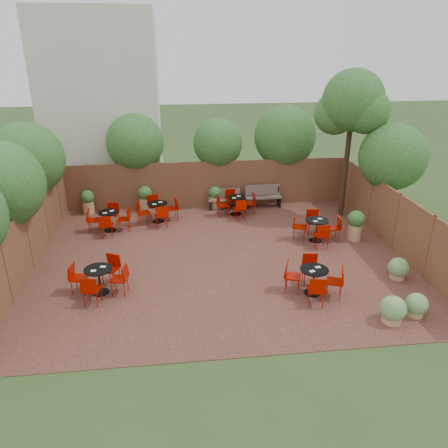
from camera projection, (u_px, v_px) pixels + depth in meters
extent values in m
plane|color=#354F23|center=(221.00, 258.00, 14.32)|extent=(80.00, 80.00, 0.00)
cube|color=#3A1B18|center=(221.00, 257.00, 14.31)|extent=(12.00, 10.00, 0.02)
cube|color=brown|center=(208.00, 184.00, 18.51)|extent=(12.00, 0.08, 2.00)
cube|color=brown|center=(28.00, 239.00, 13.28)|extent=(0.08, 10.00, 2.00)
cube|color=brown|center=(396.00, 222.00, 14.58)|extent=(0.08, 10.00, 2.00)
cube|color=beige|center=(103.00, 105.00, 19.61)|extent=(5.00, 4.00, 8.00)
sphere|color=#275C1D|center=(27.00, 159.00, 15.27)|extent=(2.63, 2.63, 2.63)
sphere|color=#275C1D|center=(135.00, 143.00, 18.16)|extent=(2.42, 2.42, 2.42)
sphere|color=#275C1D|center=(218.00, 143.00, 18.48)|extent=(2.12, 2.12, 2.12)
sphere|color=#275C1D|center=(285.00, 136.00, 18.92)|extent=(2.71, 2.71, 2.71)
sphere|color=#275C1D|center=(393.00, 157.00, 15.81)|extent=(2.47, 2.47, 2.47)
cylinder|color=black|center=(347.00, 157.00, 16.95)|extent=(0.22, 0.22, 4.85)
sphere|color=#275C1D|center=(353.00, 100.00, 16.10)|extent=(2.33, 2.33, 2.33)
sphere|color=#275C1D|center=(335.00, 113.00, 16.62)|extent=(1.63, 1.63, 1.63)
sphere|color=#275C1D|center=(367.00, 111.00, 15.91)|extent=(1.70, 1.70, 1.70)
cube|color=brown|center=(224.00, 200.00, 18.40)|extent=(1.38, 0.45, 0.05)
cube|color=brown|center=(224.00, 193.00, 18.47)|extent=(1.37, 0.14, 0.41)
cube|color=black|center=(210.00, 205.00, 18.41)|extent=(0.07, 0.41, 0.37)
cube|color=black|center=(239.00, 204.00, 18.55)|extent=(0.07, 0.41, 0.37)
cube|color=brown|center=(263.00, 197.00, 18.56)|extent=(1.56, 0.51, 0.05)
cube|color=brown|center=(263.00, 190.00, 18.64)|extent=(1.55, 0.16, 0.47)
cube|color=black|center=(247.00, 203.00, 18.58)|extent=(0.08, 0.47, 0.41)
cube|color=black|center=(279.00, 202.00, 18.73)|extent=(0.08, 0.47, 0.41)
cylinder|color=black|center=(158.00, 221.00, 17.18)|extent=(0.46, 0.46, 0.03)
cylinder|color=black|center=(158.00, 212.00, 17.03)|extent=(0.05, 0.05, 0.73)
cylinder|color=black|center=(157.00, 204.00, 16.89)|extent=(0.80, 0.80, 0.03)
cube|color=white|center=(160.00, 202.00, 16.97)|extent=(0.17, 0.14, 0.02)
cube|color=white|center=(154.00, 204.00, 16.75)|extent=(0.17, 0.14, 0.02)
cylinder|color=black|center=(101.00, 292.00, 12.26)|extent=(0.46, 0.46, 0.03)
cylinder|color=black|center=(100.00, 281.00, 12.11)|extent=(0.05, 0.05, 0.73)
cylinder|color=black|center=(98.00, 269.00, 11.97)|extent=(0.79, 0.79, 0.03)
cube|color=white|center=(103.00, 267.00, 12.05)|extent=(0.17, 0.14, 0.02)
cube|color=white|center=(93.00, 271.00, 11.84)|extent=(0.17, 0.14, 0.02)
cylinder|color=black|center=(315.00, 240.00, 15.51)|extent=(0.48, 0.48, 0.03)
cylinder|color=black|center=(316.00, 230.00, 15.36)|extent=(0.05, 0.05, 0.76)
cylinder|color=black|center=(317.00, 220.00, 15.21)|extent=(0.82, 0.82, 0.03)
cube|color=white|center=(320.00, 219.00, 15.29)|extent=(0.17, 0.14, 0.02)
cube|color=white|center=(315.00, 221.00, 15.07)|extent=(0.17, 0.14, 0.02)
cylinder|color=black|center=(312.00, 293.00, 12.23)|extent=(0.46, 0.46, 0.03)
cylinder|color=black|center=(313.00, 281.00, 12.09)|extent=(0.05, 0.05, 0.73)
cylinder|color=black|center=(314.00, 270.00, 11.94)|extent=(0.79, 0.79, 0.03)
cube|color=white|center=(318.00, 267.00, 12.02)|extent=(0.17, 0.14, 0.02)
cube|color=white|center=(312.00, 271.00, 11.81)|extent=(0.17, 0.14, 0.02)
cylinder|color=black|center=(110.00, 230.00, 16.35)|extent=(0.45, 0.45, 0.03)
cylinder|color=black|center=(109.00, 221.00, 16.21)|extent=(0.05, 0.05, 0.71)
cylinder|color=black|center=(108.00, 212.00, 16.07)|extent=(0.77, 0.77, 0.03)
cube|color=white|center=(112.00, 211.00, 16.15)|extent=(0.15, 0.12, 0.02)
cube|color=white|center=(105.00, 213.00, 15.94)|extent=(0.15, 0.12, 0.02)
cylinder|color=black|center=(236.00, 214.00, 17.90)|extent=(0.45, 0.45, 0.03)
cylinder|color=black|center=(236.00, 206.00, 17.76)|extent=(0.05, 0.05, 0.72)
cylinder|color=black|center=(236.00, 197.00, 17.62)|extent=(0.78, 0.78, 0.03)
cube|color=white|center=(239.00, 196.00, 17.70)|extent=(0.16, 0.12, 0.02)
cube|color=white|center=(234.00, 198.00, 17.48)|extent=(0.16, 0.12, 0.02)
cylinder|color=tan|center=(146.00, 204.00, 18.22)|extent=(0.49, 0.49, 0.56)
sphere|color=#275C1D|center=(145.00, 193.00, 18.02)|extent=(0.59, 0.59, 0.59)
cylinder|color=tan|center=(215.00, 202.00, 18.55)|extent=(0.43, 0.43, 0.50)
sphere|color=#275C1D|center=(215.00, 193.00, 18.38)|extent=(0.52, 0.52, 0.52)
cylinder|color=tan|center=(89.00, 208.00, 17.91)|extent=(0.46, 0.46, 0.53)
sphere|color=#275C1D|center=(87.00, 197.00, 17.73)|extent=(0.55, 0.55, 0.55)
cylinder|color=tan|center=(354.00, 232.00, 15.52)|extent=(0.50, 0.50, 0.57)
sphere|color=#275C1D|center=(356.00, 219.00, 15.32)|extent=(0.60, 0.60, 0.60)
cylinder|color=tan|center=(415.00, 312.00, 11.22)|extent=(0.42, 0.42, 0.19)
sphere|color=#5F924C|center=(417.00, 304.00, 11.12)|extent=(0.58, 0.58, 0.58)
cylinder|color=tan|center=(391.00, 318.00, 10.95)|extent=(0.48, 0.48, 0.22)
sphere|color=#5F924C|center=(393.00, 309.00, 10.84)|extent=(0.66, 0.66, 0.66)
cylinder|color=tan|center=(397.00, 275.00, 12.99)|extent=(0.45, 0.45, 0.20)
sphere|color=#5F924C|center=(399.00, 268.00, 12.90)|extent=(0.61, 0.61, 0.61)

